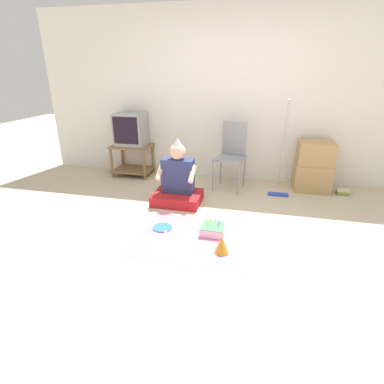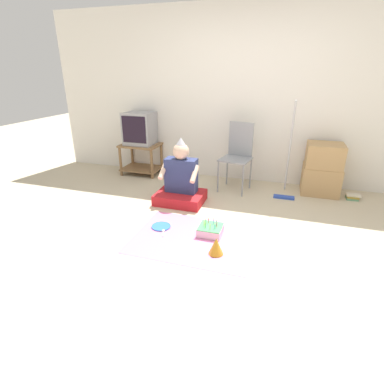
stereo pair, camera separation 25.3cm
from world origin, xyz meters
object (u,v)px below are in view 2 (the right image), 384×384
folding_chair (238,152)px  birthday_cake (210,230)px  book_pile (353,197)px  cardboard_box_stack (322,170)px  paper_plate (161,226)px  party_hat_blue (216,246)px  dust_mop (287,170)px  tv (140,128)px  person_seated (181,183)px

folding_chair → birthday_cake: size_ratio=3.87×
folding_chair → book_pile: (1.61, 0.07, -0.52)m
cardboard_box_stack → paper_plate: (-1.78, -1.64, -0.34)m
folding_chair → party_hat_blue: folding_chair is taller
birthday_cake → book_pile: bearing=42.7°
dust_mop → party_hat_blue: 1.82m
folding_chair → dust_mop: bearing=-8.1°
folding_chair → paper_plate: folding_chair is taller
tv → person_seated: 1.48m
cardboard_box_stack → party_hat_blue: 2.26m
folding_chair → party_hat_blue: (0.11, -1.80, -0.47)m
person_seated → birthday_cake: person_seated is taller
dust_mop → paper_plate: (-1.31, -1.36, -0.38)m
tv → paper_plate: (1.06, -1.68, -0.76)m
dust_mop → paper_plate: size_ratio=6.01×
tv → cardboard_box_stack: tv is taller
folding_chair → book_pile: 1.69m
dust_mop → person_seated: size_ratio=1.51×
person_seated → paper_plate: (0.02, -0.74, -0.26)m
cardboard_box_stack → book_pile: 0.55m
folding_chair → cardboard_box_stack: 1.21m
folding_chair → book_pile: size_ratio=5.34×
birthday_cake → paper_plate: size_ratio=1.15×
dust_mop → party_hat_blue: dust_mop is taller
person_seated → birthday_cake: bearing=-50.7°
book_pile → cardboard_box_stack: bearing=164.8°
book_pile → person_seated: size_ratio=0.21×
birthday_cake → paper_plate: birthday_cake is taller
tv → dust_mop: dust_mop is taller
book_pile → paper_plate: book_pile is taller
paper_plate → cardboard_box_stack: bearing=42.7°
dust_mop → paper_plate: 1.92m
tv → folding_chair: (1.66, -0.22, -0.21)m
folding_chair → person_seated: folding_chair is taller
book_pile → folding_chair: bearing=-177.6°
folding_chair → person_seated: (-0.63, -0.72, -0.29)m
cardboard_box_stack → birthday_cake: bearing=-126.6°
party_hat_blue → folding_chair: bearing=93.6°
cardboard_box_stack → person_seated: bearing=-153.4°
folding_chair → birthday_cake: (-0.03, -1.44, -0.50)m
tv → paper_plate: bearing=-57.8°
folding_chair → dust_mop: dust_mop is taller
folding_chair → party_hat_blue: size_ratio=5.71×
tv → dust_mop: (2.36, -0.32, -0.37)m
birthday_cake → person_seated: bearing=129.3°
book_pile → birthday_cake: size_ratio=0.73×
dust_mop → birthday_cake: 1.57m
folding_chair → dust_mop: (0.70, -0.10, -0.16)m
person_seated → paper_plate: person_seated is taller
birthday_cake → party_hat_blue: bearing=-67.6°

